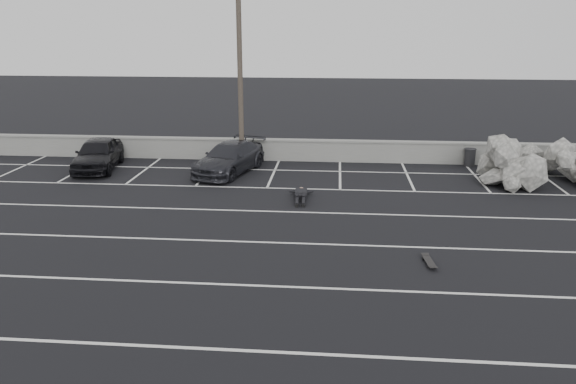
# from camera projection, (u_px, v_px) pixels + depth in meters

# --- Properties ---
(ground) EXTENTS (120.00, 120.00, 0.00)m
(ground) POSITION_uv_depth(u_px,v_px,m) (186.00, 283.00, 14.55)
(ground) COLOR black
(ground) RESTS_ON ground
(seawall) EXTENTS (50.00, 0.45, 1.06)m
(seawall) POSITION_uv_depth(u_px,v_px,m) (259.00, 149.00, 27.76)
(seawall) COLOR gray
(seawall) RESTS_ON ground
(stall_lines) EXTENTS (36.00, 20.05, 0.01)m
(stall_lines) POSITION_uv_depth(u_px,v_px,m) (218.00, 225.00, 18.76)
(stall_lines) COLOR silver
(stall_lines) RESTS_ON ground
(car_left) EXTENTS (2.37, 4.50, 1.46)m
(car_left) POSITION_uv_depth(u_px,v_px,m) (98.00, 154.00, 25.90)
(car_left) COLOR black
(car_left) RESTS_ON ground
(car_right) EXTENTS (3.15, 4.98, 1.34)m
(car_right) POSITION_uv_depth(u_px,v_px,m) (229.00, 158.00, 25.31)
(car_right) COLOR #232328
(car_right) RESTS_ON ground
(utility_pole) EXTENTS (1.20, 0.24, 9.01)m
(utility_pole) POSITION_uv_depth(u_px,v_px,m) (240.00, 67.00, 25.92)
(utility_pole) COLOR #4C4238
(utility_pole) RESTS_ON ground
(trash_bin) EXTENTS (0.73, 0.73, 0.84)m
(trash_bin) POSITION_uv_depth(u_px,v_px,m) (470.00, 157.00, 26.58)
(trash_bin) COLOR #252527
(trash_bin) RESTS_ON ground
(riprap_pile) EXTENTS (5.68, 4.69, 1.63)m
(riprap_pile) POSITION_uv_depth(u_px,v_px,m) (549.00, 170.00, 23.61)
(riprap_pile) COLOR #ACA9A1
(riprap_pile) RESTS_ON ground
(person) EXTENTS (1.15, 2.56, 0.50)m
(person) POSITION_uv_depth(u_px,v_px,m) (301.00, 191.00, 21.77)
(person) COLOR black
(person) RESTS_ON ground
(skateboard) EXTENTS (0.30, 0.86, 0.10)m
(skateboard) POSITION_uv_depth(u_px,v_px,m) (429.00, 262.00, 15.66)
(skateboard) COLOR black
(skateboard) RESTS_ON ground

